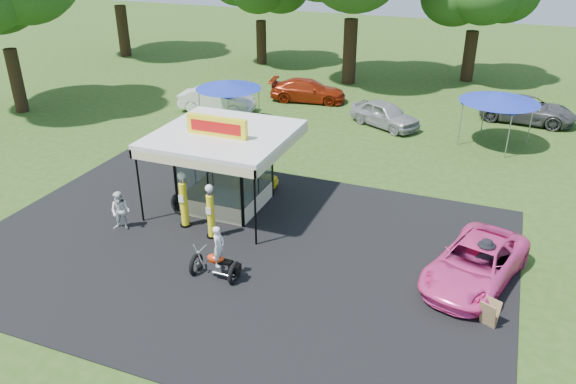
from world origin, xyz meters
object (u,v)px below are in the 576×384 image
(kiosk_car, at_px, (248,176))
(spectator_west, at_px, (120,211))
(pink_sedan, at_px, (475,263))
(a_frame_sign, at_px, (489,314))
(bg_car_b, at_px, (308,90))
(gas_pump_right, at_px, (211,213))
(spectator_east_a, at_px, (484,261))
(bg_car_a, at_px, (217,99))
(bg_car_c, at_px, (385,114))
(bg_car_d, at_px, (528,110))
(gas_station_kiosk, at_px, (225,168))
(gas_pump_left, at_px, (184,201))
(tent_west, at_px, (228,85))
(motorcycle, at_px, (218,258))
(tent_east, at_px, (500,98))

(kiosk_car, distance_m, spectator_west, 6.35)
(pink_sedan, bearing_deg, spectator_west, -157.69)
(a_frame_sign, bearing_deg, bg_car_b, 147.86)
(gas_pump_right, distance_m, spectator_east_a, 10.03)
(gas_pump_right, relative_size, bg_car_b, 0.45)
(kiosk_car, relative_size, bg_car_b, 0.55)
(gas_pump_right, relative_size, bg_car_a, 0.47)
(bg_car_c, bearing_deg, bg_car_d, -34.09)
(gas_station_kiosk, bearing_deg, gas_pump_left, -107.17)
(gas_station_kiosk, distance_m, tent_west, 10.65)
(gas_station_kiosk, height_order, bg_car_a, gas_station_kiosk)
(gas_pump_left, bearing_deg, gas_pump_right, -15.31)
(gas_pump_left, relative_size, bg_car_c, 0.54)
(pink_sedan, xyz_separation_m, bg_car_c, (-6.42, 14.68, 0.04))
(gas_pump_right, bearing_deg, motorcycle, -56.93)
(gas_pump_left, relative_size, kiosk_car, 0.85)
(motorcycle, bearing_deg, spectator_east_a, 20.04)
(spectator_west, bearing_deg, gas_pump_right, 1.12)
(pink_sedan, distance_m, spectator_west, 13.46)
(gas_station_kiosk, height_order, gas_pump_left, gas_station_kiosk)
(kiosk_car, bearing_deg, spectator_west, 152.58)
(motorcycle, bearing_deg, bg_car_a, 117.84)
(gas_station_kiosk, height_order, a_frame_sign, gas_station_kiosk)
(a_frame_sign, xyz_separation_m, spectator_east_a, (-0.39, 2.40, 0.37))
(spectator_west, distance_m, bg_car_c, 17.57)
(motorcycle, xyz_separation_m, bg_car_c, (1.80, 17.72, -0.06))
(gas_station_kiosk, distance_m, kiosk_car, 2.56)
(bg_car_b, bearing_deg, tent_west, 148.30)
(motorcycle, distance_m, bg_car_c, 17.81)
(gas_pump_left, distance_m, bg_car_b, 18.28)
(gas_pump_left, height_order, bg_car_d, gas_pump_left)
(bg_car_b, bearing_deg, bg_car_c, -127.17)
(gas_pump_right, relative_size, spectator_east_a, 1.38)
(bg_car_b, xyz_separation_m, bg_car_d, (13.93, 0.84, 0.03))
(bg_car_b, bearing_deg, pink_sedan, -154.14)
(pink_sedan, bearing_deg, tent_east, 106.90)
(gas_station_kiosk, relative_size, bg_car_d, 0.98)
(gas_station_kiosk, bearing_deg, bg_car_b, 97.11)
(gas_pump_left, bearing_deg, pink_sedan, 1.58)
(bg_car_a, bearing_deg, pink_sedan, -136.73)
(bg_car_a, bearing_deg, spectator_east_a, -136.12)
(a_frame_sign, distance_m, spectator_west, 14.05)
(a_frame_sign, xyz_separation_m, spectator_west, (-14.02, 0.84, 0.37))
(tent_west, bearing_deg, pink_sedan, -37.24)
(motorcycle, xyz_separation_m, pink_sedan, (8.22, 3.04, -0.11))
(a_frame_sign, relative_size, bg_car_a, 0.19)
(a_frame_sign, height_order, spectator_east_a, spectator_east_a)
(gas_station_kiosk, bearing_deg, a_frame_sign, -21.02)
(pink_sedan, height_order, bg_car_b, bg_car_b)
(a_frame_sign, bearing_deg, gas_station_kiosk, -176.09)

